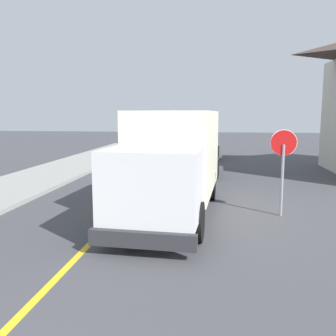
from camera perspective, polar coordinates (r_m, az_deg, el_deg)
centre_line_yellow at (r=12.57m, az=-6.47°, el=-5.93°), size 0.16×56.00×0.01m
box_truck at (r=11.45m, az=0.83°, el=1.68°), size 2.81×7.31×3.20m
parked_car_near at (r=19.19m, az=4.92°, el=1.48°), size 2.01×4.48×1.67m
parked_car_mid at (r=26.53m, az=5.88°, el=3.41°), size 1.93×4.45×1.67m
stop_sign at (r=11.59m, az=17.50°, el=1.82°), size 0.80×0.10×2.65m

